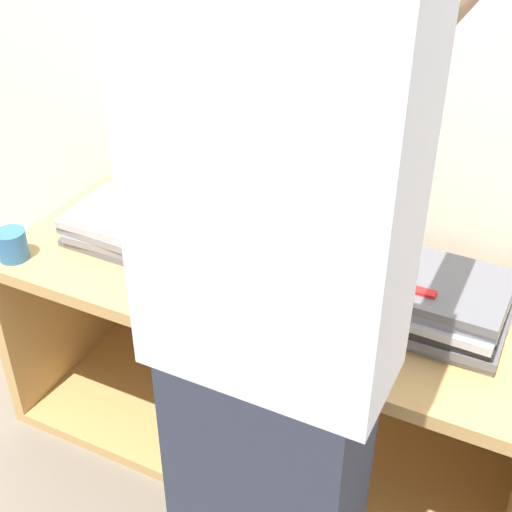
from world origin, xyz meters
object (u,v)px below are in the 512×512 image
(laptop_stack_left, at_px, (139,229))
(person, at_px, (272,343))
(mug, at_px, (12,245))
(laptop_open, at_px, (280,251))
(laptop_stack_right, at_px, (425,300))

(laptop_stack_left, height_order, person, person)
(laptop_stack_left, relative_size, mug, 4.75)
(person, bearing_deg, laptop_open, 113.12)
(laptop_stack_right, height_order, person, person)
(laptop_stack_right, bearing_deg, mug, -168.25)
(laptop_stack_right, relative_size, mug, 4.71)
(laptop_stack_right, xyz_separation_m, mug, (-1.04, -0.22, -0.02))
(laptop_open, height_order, laptop_stack_left, laptop_open)
(laptop_open, relative_size, person, 0.21)
(laptop_stack_left, distance_m, laptop_stack_right, 0.79)
(laptop_stack_right, bearing_deg, laptop_open, 171.99)
(laptop_open, distance_m, mug, 0.70)
(laptop_stack_left, bearing_deg, laptop_stack_right, -0.00)
(person, distance_m, mug, 0.98)
(laptop_stack_right, bearing_deg, person, -105.11)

